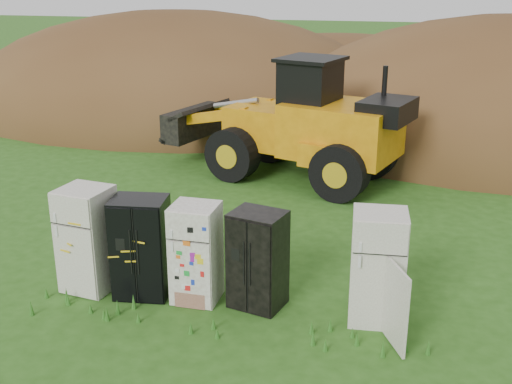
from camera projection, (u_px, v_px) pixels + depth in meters
ground at (232, 302)px, 10.69m from camera, size 120.00×120.00×0.00m
fridge_leftmost at (88, 239)px, 10.88m from camera, size 0.92×0.89×1.82m
fridge_black_side at (141, 247)px, 10.69m from camera, size 0.96×0.80×1.72m
fridge_sticker at (196, 253)px, 10.53m from camera, size 0.77×0.71×1.67m
fridge_dark_mid at (258, 260)px, 10.35m from camera, size 0.98×0.87×1.63m
fridge_open_door at (377, 267)px, 9.88m from camera, size 0.86×0.80×1.81m
wheel_loader at (282, 117)px, 16.71m from camera, size 7.07×4.61×3.18m
dirt_mound_left at (178, 108)px, 25.42m from camera, size 17.36×13.02×7.54m
dirt_mound_back at (340, 95)px, 27.88m from camera, size 16.96×11.31×5.22m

